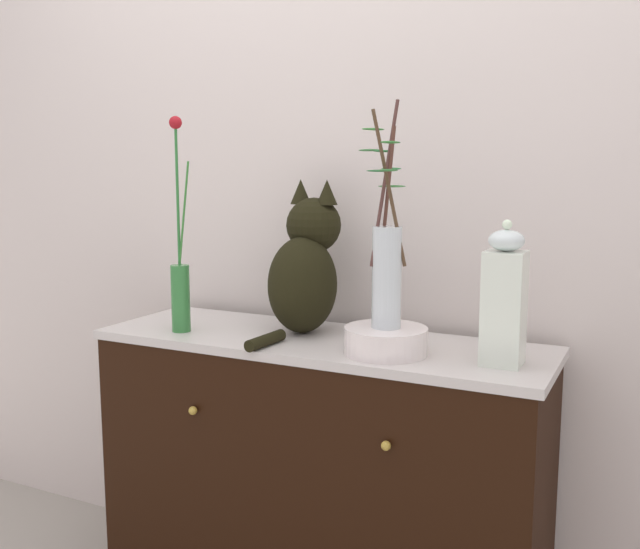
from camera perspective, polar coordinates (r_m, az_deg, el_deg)
name	(u,v)px	position (r m, az deg, el deg)	size (l,w,h in m)	color
wall_back	(361,173)	(2.19, 3.30, 8.09)	(4.40, 0.08, 2.60)	silver
sideboard	(320,482)	(2.13, 0.00, -16.23)	(1.28, 0.43, 0.85)	black
cat_sitting	(305,267)	(2.04, -1.17, 0.57)	(0.20, 0.41, 0.44)	black
vase_slim_green	(180,281)	(2.09, -11.12, -0.50)	(0.07, 0.05, 0.61)	#337839
bowl_porcelain	(386,341)	(1.83, 5.29, -5.29)	(0.21, 0.21, 0.07)	white
vase_glass_clear	(386,264)	(1.80, 5.34, 0.86)	(0.17, 0.19, 0.57)	silver
jar_lidded_porcelain	(504,299)	(1.75, 14.53, -1.94)	(0.09, 0.09, 0.35)	white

